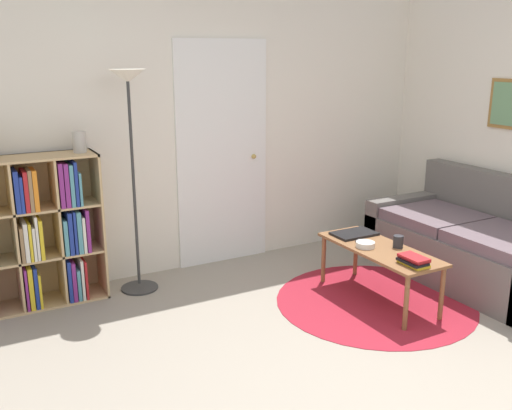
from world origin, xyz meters
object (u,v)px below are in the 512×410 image
Objects in this scene: cup at (398,242)px; vase_on_shelf at (79,142)px; couch at (478,246)px; coffee_table at (379,254)px; laptop at (354,234)px; floor_lamp at (130,118)px; bookshelf at (36,233)px; bowl at (365,245)px.

cup is 0.59× the size of vase_on_shelf.
coffee_table is at bearing 176.64° from couch.
couch is at bearing -21.80° from laptop.
vase_on_shelf is (-1.97, 1.21, 0.86)m from coffee_table.
coffee_table is at bearing -34.97° from floor_lamp.
bookshelf reaches higher than laptop.
floor_lamp is at bearing -14.81° from vase_on_shelf.
bowl is 0.92× the size of vase_on_shelf.
bookshelf is 1.08× the size of coffee_table.
couch is at bearing -20.56° from bookshelf.
couch is 3.42m from vase_on_shelf.
floor_lamp is 5.00× the size of laptop.
coffee_table is 3.02× the size of laptop.
vase_on_shelf is (-1.99, 0.86, 0.80)m from laptop.
bowl is 0.25m from cup.
laptop is at bearing -20.01° from bookshelf.
floor_lamp reaches higher than couch.
couch is 1.06m from coffee_table.
couch is at bearing -22.90° from vase_on_shelf.
floor_lamp is at bearing 154.68° from laptop.
bowl is (-0.09, 0.06, 0.07)m from coffee_table.
bookshelf reaches higher than coffee_table.
cup reaches higher than laptop.
floor_lamp is 2.29m from cup.
vase_on_shelf reaches higher than bowl.
coffee_table is at bearing -33.35° from bowl.
cup is (2.47, -1.28, -0.09)m from bookshelf.
cup is at bearing -179.85° from couch.
bookshelf is at bearing 152.93° from bowl.
floor_lamp reaches higher than coffee_table.
coffee_table is 0.13m from bowl.
floor_lamp is at bearing 145.56° from cup.
vase_on_shelf is at bearing 148.33° from coffee_table.
cup is at bearing -29.88° from bowl.
cup is at bearing -76.17° from laptop.
bookshelf is 7.86× the size of bowl.
floor_lamp reaches higher than bookshelf.
couch is at bearing -6.15° from bowl.
vase_on_shelf is at bearing 148.42° from bowl.
vase_on_shelf reaches higher than bookshelf.
bowl is 2.34m from vase_on_shelf.
laptop is at bearing 67.81° from bowl.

